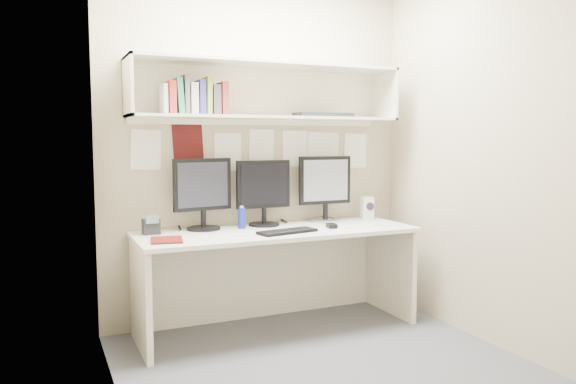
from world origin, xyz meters
name	(u,v)px	position (x,y,z in m)	size (l,w,h in m)	color
floor	(318,361)	(0.00, 0.00, 0.00)	(2.40, 2.00, 0.01)	#4B4A50
wall_back	(259,149)	(0.00, 1.00, 1.30)	(2.40, 0.02, 2.60)	tan
wall_front	(424,156)	(0.00, -1.00, 1.30)	(2.40, 0.02, 2.60)	tan
wall_left	(111,154)	(-1.20, 0.00, 1.30)	(0.02, 2.00, 2.60)	tan
wall_right	(474,150)	(1.20, 0.00, 1.30)	(0.02, 2.00, 2.60)	tan
desk	(277,279)	(0.00, 0.65, 0.37)	(2.00, 0.70, 0.73)	silver
overhead_hutch	(266,92)	(0.00, 0.86, 1.72)	(2.00, 0.38, 0.40)	silver
pinned_papers	(259,156)	(0.00, 0.99, 1.25)	(1.92, 0.01, 0.48)	white
monitor_left	(203,191)	(-0.48, 0.87, 1.00)	(0.44, 0.24, 0.51)	black
monitor_center	(264,190)	(-0.02, 0.87, 0.99)	(0.42, 0.23, 0.49)	black
monitor_right	(325,186)	(0.50, 0.87, 1.01)	(0.44, 0.24, 0.51)	#A5A5AA
keyboard	(287,232)	(0.01, 0.48, 0.74)	(0.42, 0.15, 0.02)	black
mouse	(332,226)	(0.39, 0.56, 0.75)	(0.06, 0.10, 0.03)	black
speaker	(367,208)	(0.87, 0.84, 0.82)	(0.11, 0.11, 0.18)	beige
blue_bottle	(242,218)	(-0.21, 0.80, 0.81)	(0.05, 0.05, 0.16)	navy
maroon_notebook	(167,240)	(-0.82, 0.52, 0.74)	(0.20, 0.24, 0.01)	#59110F
desk_phone	(151,226)	(-0.86, 0.82, 0.78)	(0.11, 0.10, 0.14)	black
book_stack	(195,98)	(-0.55, 0.80, 1.65)	(0.45, 0.16, 0.26)	beige
hutch_tray	(323,115)	(0.44, 0.79, 1.56)	(0.45, 0.17, 0.03)	black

